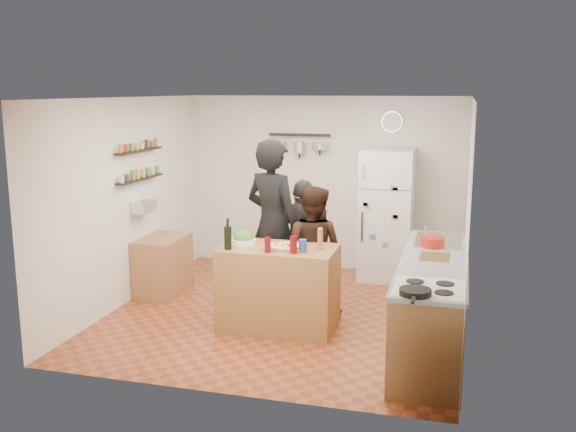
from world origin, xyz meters
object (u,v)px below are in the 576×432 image
(salad_bowl, at_px, (243,241))
(counter_run, at_px, (432,304))
(wine_bottle, at_px, (228,238))
(fridge, at_px, (386,215))
(person_back, at_px, (303,240))
(skillet, at_px, (415,292))
(person_left, at_px, (273,225))
(red_bowl, at_px, (432,242))
(person_center, at_px, (312,250))
(pepper_mill, at_px, (320,240))
(wall_clock, at_px, (392,122))
(prep_island, at_px, (279,288))
(side_table, at_px, (163,265))
(salt_canister, at_px, (303,246))

(salad_bowl, xyz_separation_m, counter_run, (2.08, -0.16, -0.49))
(wine_bottle, relative_size, fridge, 0.14)
(person_back, distance_m, skillet, 2.77)
(wine_bottle, height_order, fridge, fridge)
(person_left, height_order, red_bowl, person_left)
(wine_bottle, relative_size, person_left, 0.12)
(person_center, bearing_deg, person_back, -52.87)
(pepper_mill, relative_size, fridge, 0.10)
(counter_run, distance_m, wall_clock, 3.22)
(prep_island, xyz_separation_m, wine_bottle, (-0.50, -0.22, 0.58))
(fridge, xyz_separation_m, wall_clock, (0.00, 0.33, 1.25))
(red_bowl, relative_size, fridge, 0.15)
(person_left, distance_m, side_table, 1.68)
(skillet, height_order, fridge, fridge)
(person_left, relative_size, person_center, 1.35)
(person_center, distance_m, side_table, 2.08)
(salad_bowl, relative_size, side_table, 0.35)
(pepper_mill, xyz_separation_m, side_table, (-2.23, 0.74, -0.64))
(person_center, bearing_deg, salad_bowl, 47.19)
(wine_bottle, height_order, salt_canister, wine_bottle)
(red_bowl, xyz_separation_m, wall_clock, (-0.70, 2.10, 1.18))
(wine_bottle, relative_size, red_bowl, 0.94)
(wine_bottle, relative_size, person_back, 0.16)
(red_bowl, bearing_deg, salt_canister, -157.33)
(skillet, bearing_deg, wall_clock, 99.66)
(wine_bottle, relative_size, skillet, 0.92)
(person_left, relative_size, person_back, 1.35)
(fridge, distance_m, wall_clock, 1.29)
(salt_canister, relative_size, wall_clock, 0.44)
(person_back, height_order, wall_clock, wall_clock)
(person_center, bearing_deg, wall_clock, -97.94)
(person_left, distance_m, counter_run, 2.11)
(counter_run, distance_m, fridge, 2.46)
(person_center, distance_m, skillet, 2.27)
(person_left, bearing_deg, wall_clock, -98.01)
(pepper_mill, relative_size, side_table, 0.23)
(person_left, relative_size, side_table, 2.55)
(wine_bottle, height_order, counter_run, wine_bottle)
(person_back, height_order, counter_run, person_back)
(fridge, bearing_deg, wall_clock, 90.00)
(person_center, relative_size, person_back, 1.00)
(skillet, bearing_deg, side_table, 148.04)
(prep_island, bearing_deg, person_center, 65.54)
(person_center, bearing_deg, person_left, 4.06)
(wine_bottle, bearing_deg, skillet, -27.59)
(person_center, distance_m, person_back, 0.51)
(pepper_mill, distance_m, wall_clock, 2.76)
(salad_bowl, relative_size, wine_bottle, 1.11)
(person_center, relative_size, side_table, 1.90)
(prep_island, relative_size, skillet, 4.66)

